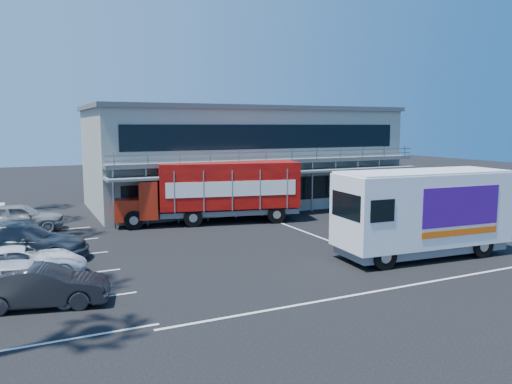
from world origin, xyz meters
name	(u,v)px	position (x,y,z in m)	size (l,w,h in m)	color
ground	(310,251)	(0.00, 0.00, 0.00)	(120.00, 120.00, 0.00)	black
building	(242,156)	(3.00, 14.94, 3.66)	(22.40, 12.00, 7.30)	gray
red_truck	(216,190)	(-1.47, 8.66, 2.04)	(11.30, 4.82, 3.71)	#9F1E0C
white_van	(422,211)	(4.08, -2.93, 2.08)	(8.20, 3.30, 3.92)	white
parked_car_a	(20,282)	(-12.50, -2.00, 0.79)	(1.86, 4.62, 1.58)	silver
parked_car_b	(44,286)	(-11.79, -2.50, 0.68)	(1.44, 4.13, 1.36)	black
parked_car_c	(20,264)	(-12.50, 0.80, 0.68)	(2.26, 4.91, 1.36)	white
parked_car_d	(19,242)	(-12.50, 4.00, 0.85)	(2.39, 5.89, 1.71)	#323A42
parked_car_e	(19,217)	(-12.50, 10.80, 0.81)	(1.92, 4.77, 1.63)	gray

